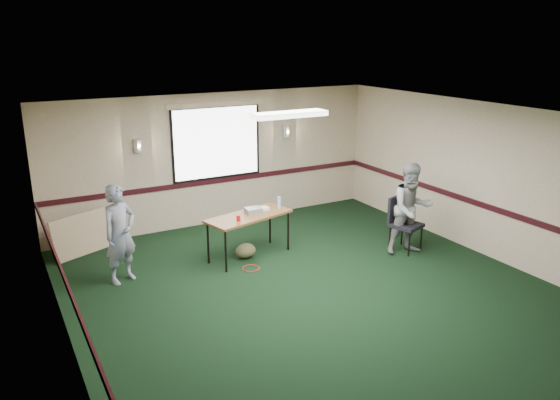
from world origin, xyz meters
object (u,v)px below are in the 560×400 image
folding_table (249,218)px  projector (253,210)px  conference_chair (402,219)px  person_left (120,234)px  person_right (411,209)px

folding_table → projector: projector is taller
conference_chair → folding_table: bearing=142.1°
folding_table → conference_chair: size_ratio=1.67×
person_left → folding_table: bearing=-27.2°
conference_chair → person_right: bearing=-102.7°
folding_table → person_right: bearing=-39.1°
person_left → person_right: bearing=-40.4°
conference_chair → person_left: (-4.81, 1.08, 0.22)m
conference_chair → person_left: 4.94m
projector → conference_chair: bearing=-20.4°
folding_table → conference_chair: bearing=-35.5°
conference_chair → person_right: person_right is taller
projector → folding_table: bearing=-145.9°
folding_table → projector: size_ratio=6.00×
projector → person_right: 2.81m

